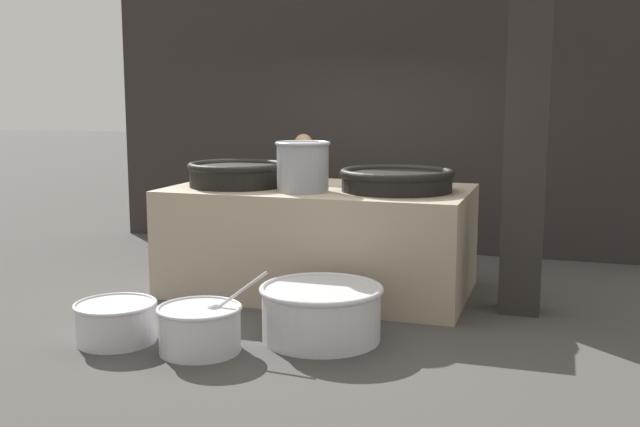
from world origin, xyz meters
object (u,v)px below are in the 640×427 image
object	(u,v)px
giant_wok_far	(397,179)
prep_bowl_extra	(116,320)
giant_wok_near	(237,173)
prep_bowl_meat	(321,310)
stock_pot	(303,166)
prep_bowl_vegetables	(200,327)
cook	(303,193)

from	to	relation	value
giant_wok_far	prep_bowl_extra	world-z (taller)	giant_wok_far
giant_wok_near	prep_bowl_meat	distance (m)	2.08
prep_bowl_extra	stock_pot	bearing A→B (deg)	59.26
prep_bowl_vegetables	stock_pot	bearing A→B (deg)	81.39
giant_wok_near	prep_bowl_meat	bearing A→B (deg)	-45.10
stock_pot	prep_bowl_vegetables	distance (m)	2.01
giant_wok_near	cook	xyz separation A→B (m)	(0.23, 1.34, -0.36)
giant_wok_far	prep_bowl_meat	size ratio (longest dim) A/B	1.09
giant_wok_near	prep_bowl_vegetables	xyz separation A→B (m)	(0.52, -1.88, -0.98)
stock_pot	prep_bowl_extra	xyz separation A→B (m)	(-0.99, -1.67, -1.11)
giant_wok_near	prep_bowl_extra	xyz separation A→B (m)	(-0.22, -1.88, -1.00)
prep_bowl_meat	prep_bowl_extra	size ratio (longest dim) A/B	1.52
prep_bowl_vegetables	prep_bowl_meat	xyz separation A→B (m)	(0.79, 0.56, 0.05)
giant_wok_near	giant_wok_far	distance (m)	1.61
giant_wok_near	prep_bowl_extra	bearing A→B (deg)	-96.62
stock_pot	prep_bowl_vegetables	size ratio (longest dim) A/B	0.65
stock_pot	cook	bearing A→B (deg)	109.22
giant_wok_near	stock_pot	world-z (taller)	stock_pot
cook	prep_bowl_meat	world-z (taller)	cook
cook	stock_pot	bearing A→B (deg)	110.59
prep_bowl_meat	prep_bowl_extra	distance (m)	1.64
prep_bowl_vegetables	prep_bowl_meat	bearing A→B (deg)	35.27
cook	prep_bowl_vegetables	distance (m)	3.30
stock_pot	prep_bowl_vegetables	world-z (taller)	stock_pot
giant_wok_far	stock_pot	distance (m)	0.90
giant_wok_far	prep_bowl_vegetables	bearing A→B (deg)	-118.62
giant_wok_far	stock_pot	xyz separation A→B (m)	(-0.83, -0.32, 0.13)
giant_wok_near	prep_bowl_vegetables	size ratio (longest dim) A/B	1.22
giant_wok_far	prep_bowl_vegetables	distance (m)	2.46
prep_bowl_vegetables	prep_bowl_meat	world-z (taller)	prep_bowl_vegetables
giant_wok_far	prep_bowl_meat	distance (m)	1.72
giant_wok_far	stock_pot	world-z (taller)	stock_pot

